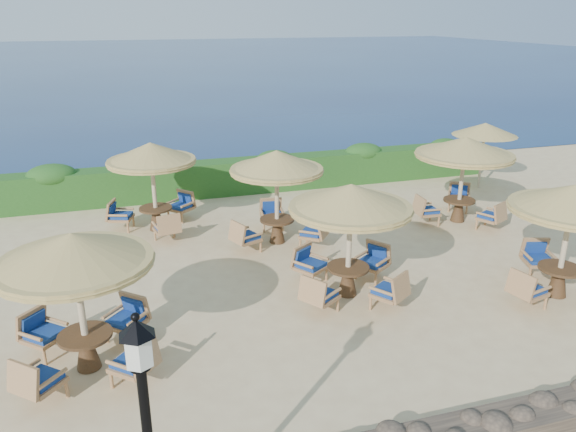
{
  "coord_description": "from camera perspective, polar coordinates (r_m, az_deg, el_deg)",
  "views": [
    {
      "loc": [
        -4.77,
        -11.8,
        6.12
      ],
      "look_at": [
        -0.91,
        0.87,
        1.3
      ],
      "focal_mm": 35.0,
      "sensor_mm": 36.0,
      "label": 1
    }
  ],
  "objects": [
    {
      "name": "cafe_set_3",
      "position": [
        16.66,
        -13.62,
        4.57
      ],
      "size": [
        2.72,
        2.72,
        2.65
      ],
      "color": "beige",
      "rests_on": "ground"
    },
    {
      "name": "cafe_set_2",
      "position": [
        13.7,
        26.69,
        -0.22
      ],
      "size": [
        2.79,
        2.79,
        2.65
      ],
      "color": "beige",
      "rests_on": "ground"
    },
    {
      "name": "hedge",
      "position": [
        20.36,
        -2.76,
        4.24
      ],
      "size": [
        18.0,
        0.9,
        1.2
      ],
      "primitive_type": "cube",
      "color": "#1C4817",
      "rests_on": "ground"
    },
    {
      "name": "cafe_set_1",
      "position": [
        12.39,
        6.32,
        -0.5
      ],
      "size": [
        2.74,
        2.74,
        2.65
      ],
      "color": "beige",
      "rests_on": "ground"
    },
    {
      "name": "cafe_set_0",
      "position": [
        10.37,
        -20.65,
        -6.03
      ],
      "size": [
        2.71,
        2.71,
        2.65
      ],
      "color": "beige",
      "rests_on": "ground"
    },
    {
      "name": "cafe_set_5",
      "position": [
        17.7,
        17.42,
        5.43
      ],
      "size": [
        2.95,
        2.95,
        2.65
      ],
      "color": "beige",
      "rests_on": "ground"
    },
    {
      "name": "cafe_set_4",
      "position": [
        15.27,
        -1.15,
        3.77
      ],
      "size": [
        2.75,
        2.72,
        2.65
      ],
      "color": "beige",
      "rests_on": "ground"
    },
    {
      "name": "sea",
      "position": [
        82.17,
        -14.08,
        15.16
      ],
      "size": [
        160.0,
        160.0,
        0.0
      ],
      "primitive_type": "plane",
      "color": "#0B1E49",
      "rests_on": "ground"
    },
    {
      "name": "extra_parasol",
      "position": [
        21.51,
        19.39,
        8.3
      ],
      "size": [
        2.3,
        2.3,
        2.41
      ],
      "color": "beige",
      "rests_on": "ground"
    },
    {
      "name": "ground",
      "position": [
        14.13,
        4.58,
        -5.75
      ],
      "size": [
        120.0,
        120.0,
        0.0
      ],
      "primitive_type": "plane",
      "color": "beige",
      "rests_on": "ground"
    }
  ]
}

